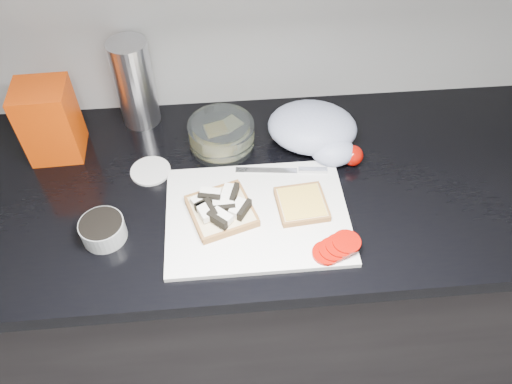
# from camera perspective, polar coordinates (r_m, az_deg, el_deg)

# --- Properties ---
(base_cabinet) EXTENTS (3.50, 0.60, 0.86)m
(base_cabinet) POSITION_cam_1_polar(r_m,az_deg,el_deg) (1.56, -4.13, -10.66)
(base_cabinet) COLOR black
(base_cabinet) RESTS_ON ground
(countertop) EXTENTS (3.50, 0.64, 0.04)m
(countertop) POSITION_cam_1_polar(r_m,az_deg,el_deg) (1.19, -5.30, 0.35)
(countertop) COLOR black
(countertop) RESTS_ON base_cabinet
(cutting_board) EXTENTS (0.40, 0.30, 0.01)m
(cutting_board) POSITION_cam_1_polar(r_m,az_deg,el_deg) (1.10, 0.14, -2.67)
(cutting_board) COLOR white
(cutting_board) RESTS_ON countertop
(bread_left) EXTENTS (0.17, 0.17, 0.04)m
(bread_left) POSITION_cam_1_polar(r_m,az_deg,el_deg) (1.09, -4.05, -1.97)
(bread_left) COLOR beige
(bread_left) RESTS_ON cutting_board
(bread_right) EXTENTS (0.12, 0.12, 0.02)m
(bread_right) POSITION_cam_1_polar(r_m,az_deg,el_deg) (1.11, 5.23, -1.38)
(bread_right) COLOR beige
(bread_right) RESTS_ON cutting_board
(tomato_slices) EXTENTS (0.11, 0.09, 0.02)m
(tomato_slices) POSITION_cam_1_polar(r_m,az_deg,el_deg) (1.05, 9.18, -6.28)
(tomato_slices) COLOR #960A03
(tomato_slices) RESTS_ON cutting_board
(knife) EXTENTS (0.22, 0.04, 0.01)m
(knife) POSITION_cam_1_polar(r_m,az_deg,el_deg) (1.18, 4.25, 2.50)
(knife) COLOR #B8B8BC
(knife) RESTS_ON cutting_board
(seed_tub) EXTENTS (0.09, 0.09, 0.05)m
(seed_tub) POSITION_cam_1_polar(r_m,az_deg,el_deg) (1.10, -17.12, -4.07)
(seed_tub) COLOR #929797
(seed_tub) RESTS_ON countertop
(tub_lid) EXTENTS (0.12, 0.12, 0.01)m
(tub_lid) POSITION_cam_1_polar(r_m,az_deg,el_deg) (1.22, -11.96, 2.36)
(tub_lid) COLOR silver
(tub_lid) RESTS_ON countertop
(glass_bowl) EXTENTS (0.16, 0.16, 0.07)m
(glass_bowl) POSITION_cam_1_polar(r_m,az_deg,el_deg) (1.24, -3.97, 6.52)
(glass_bowl) COLOR silver
(glass_bowl) RESTS_ON countertop
(bread_bag) EXTENTS (0.13, 0.12, 0.19)m
(bread_bag) POSITION_cam_1_polar(r_m,az_deg,el_deg) (1.28, -22.51, 7.49)
(bread_bag) COLOR red
(bread_bag) RESTS_ON countertop
(steel_canister) EXTENTS (0.10, 0.10, 0.23)m
(steel_canister) POSITION_cam_1_polar(r_m,az_deg,el_deg) (1.30, -13.68, 11.94)
(steel_canister) COLOR silver
(steel_canister) RESTS_ON countertop
(grocery_bag) EXTENTS (0.25, 0.24, 0.10)m
(grocery_bag) POSITION_cam_1_polar(r_m,az_deg,el_deg) (1.24, 6.76, 7.00)
(grocery_bag) COLOR silver
(grocery_bag) RESTS_ON countertop
(whole_tomatoes) EXTENTS (0.12, 0.13, 0.05)m
(whole_tomatoes) POSITION_cam_1_polar(r_m,az_deg,el_deg) (1.24, 8.99, 5.26)
(whole_tomatoes) COLOR #960A03
(whole_tomatoes) RESTS_ON countertop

